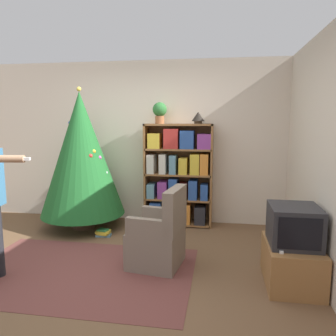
{
  "coord_description": "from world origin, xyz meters",
  "views": [
    {
      "loc": [
        1.11,
        -3.21,
        1.67
      ],
      "look_at": [
        0.44,
        0.91,
        1.05
      ],
      "focal_mm": 35.0,
      "sensor_mm": 36.0,
      "label": 1
    }
  ],
  "objects": [
    {
      "name": "ground_plane",
      "position": [
        0.0,
        0.0,
        0.0
      ],
      "size": [
        14.0,
        14.0,
        0.0
      ],
      "primitive_type": "plane",
      "color": "brown"
    },
    {
      "name": "wall_back",
      "position": [
        0.0,
        2.07,
        1.3
      ],
      "size": [
        8.0,
        0.1,
        2.6
      ],
      "color": "beige",
      "rests_on": "ground_plane"
    },
    {
      "name": "area_rug",
      "position": [
        -0.4,
        0.0,
        0.0
      ],
      "size": [
        2.49,
        1.65,
        0.01
      ],
      "color": "brown",
      "rests_on": "ground_plane"
    },
    {
      "name": "bookshelf",
      "position": [
        0.46,
        1.83,
        0.78
      ],
      "size": [
        1.06,
        0.33,
        1.6
      ],
      "color": "brown",
      "rests_on": "ground_plane"
    },
    {
      "name": "tv_stand",
      "position": [
        1.84,
        0.1,
        0.21
      ],
      "size": [
        0.52,
        0.74,
        0.43
      ],
      "color": "#996638",
      "rests_on": "ground_plane"
    },
    {
      "name": "television",
      "position": [
        1.84,
        0.1,
        0.62
      ],
      "size": [
        0.48,
        0.51,
        0.39
      ],
      "color": "#28282D",
      "rests_on": "tv_stand"
    },
    {
      "name": "game_remote",
      "position": [
        1.69,
        -0.12,
        0.44
      ],
      "size": [
        0.04,
        0.12,
        0.02
      ],
      "color": "white",
      "rests_on": "tv_stand"
    },
    {
      "name": "christmas_tree",
      "position": [
        -0.98,
        1.46,
        1.15
      ],
      "size": [
        1.27,
        1.27,
        2.15
      ],
      "color": "#4C3323",
      "rests_on": "ground_plane"
    },
    {
      "name": "armchair",
      "position": [
        0.43,
        0.31,
        0.32
      ],
      "size": [
        0.65,
        0.64,
        0.92
      ],
      "rotation": [
        0.0,
        0.0,
        -1.72
      ],
      "color": "#7A6B5B",
      "rests_on": "ground_plane"
    },
    {
      "name": "potted_plant",
      "position": [
        0.16,
        1.84,
        1.8
      ],
      "size": [
        0.22,
        0.22,
        0.33
      ],
      "color": "#935B38",
      "rests_on": "bookshelf"
    },
    {
      "name": "table_lamp",
      "position": [
        0.75,
        1.84,
        1.71
      ],
      "size": [
        0.2,
        0.2,
        0.18
      ],
      "color": "#473828",
      "rests_on": "bookshelf"
    },
    {
      "name": "book_pile_near_tree",
      "position": [
        -0.54,
        1.12,
        0.05
      ],
      "size": [
        0.23,
        0.17,
        0.11
      ],
      "color": "#5B899E",
      "rests_on": "ground_plane"
    }
  ]
}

